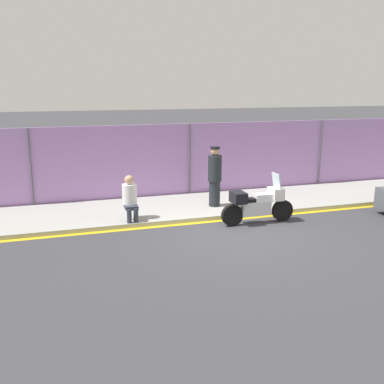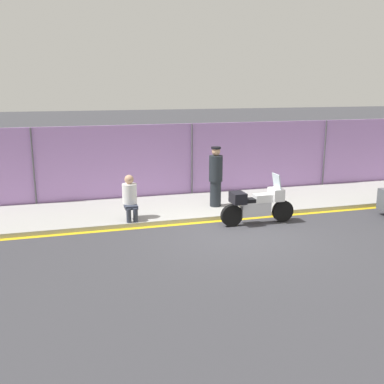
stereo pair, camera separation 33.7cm
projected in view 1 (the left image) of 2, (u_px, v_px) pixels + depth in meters
ground_plane at (237, 234)px, 11.81m from camera, size 120.00×120.00×0.00m
sidewalk at (203, 205)px, 14.37m from camera, size 38.39×2.92×0.12m
curb_paint_stripe at (221, 221)px, 12.94m from camera, size 38.39×0.18×0.01m
storefront_fence at (189, 160)px, 15.53m from camera, size 36.47×0.17×2.54m
motorcycle at (257, 204)px, 12.59m from camera, size 2.18×0.51×1.41m
officer_standing at (215, 176)px, 13.86m from camera, size 0.42×0.42×1.86m
person_seated_on_curb at (130, 196)px, 12.52m from camera, size 0.41×0.67×1.26m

